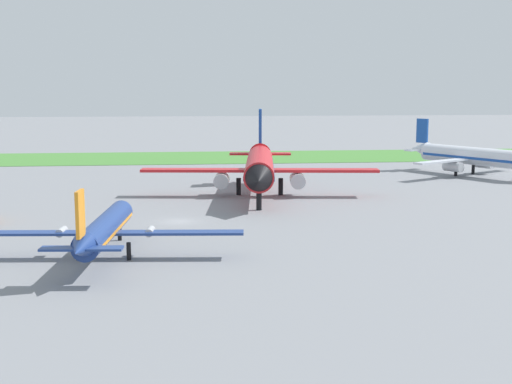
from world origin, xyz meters
The scene contains 5 objects.
ground_plane centered at (0.00, 0.00, 0.00)m, with size 600.00×600.00×0.00m, color gray.
grass_taxiway_strip centered at (0.00, 75.59, 0.04)m, with size 360.00×28.00×0.08m, color #478438.
airplane_parked_jet_far centered at (52.60, 38.31, 3.60)m, with size 25.39×25.38×9.99m.
airplane_midfield_jet centered at (11.81, 18.35, 4.49)m, with size 35.27×34.68×12.47m.
airplane_foreground_turboprop centered at (-6.85, -17.36, 2.89)m, with size 26.41×22.64×7.91m.
Camera 1 is at (0.92, -82.22, 16.17)m, focal length 48.26 mm.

